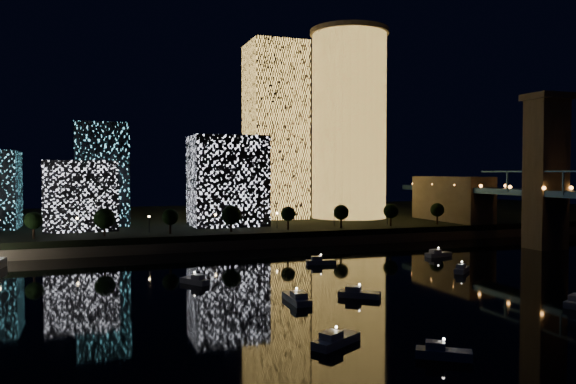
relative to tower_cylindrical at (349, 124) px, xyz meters
name	(u,v)px	position (x,y,z in m)	size (l,w,h in m)	color
ground	(480,295)	(-32.15, -128.00, -45.59)	(520.00, 520.00, 0.00)	black
far_bank	(257,220)	(-32.15, 32.00, -43.09)	(420.00, 160.00, 5.00)	black
seawall	(322,241)	(-32.15, -46.00, -44.09)	(420.00, 6.00, 3.00)	#6B5E4C
tower_cylindrical	(349,124)	(0.00, 0.00, 0.00)	(34.00, 34.00, 80.93)	#E8AD4A
tower_rectangular	(275,131)	(-30.59, 9.35, -3.11)	(23.56, 23.56, 74.97)	#E8AD4A
midrise_blocks	(120,183)	(-95.77, -8.31, -24.82)	(105.21, 40.13, 37.79)	white
motorboats	(428,287)	(-39.83, -121.34, -44.78)	(109.80, 82.31, 2.78)	silver
esplanade_trees	(210,216)	(-69.18, -40.00, -35.13)	(165.72, 6.48, 8.74)	black
street_lamps	(216,219)	(-66.15, -34.00, -36.57)	(132.70, 0.70, 5.65)	black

